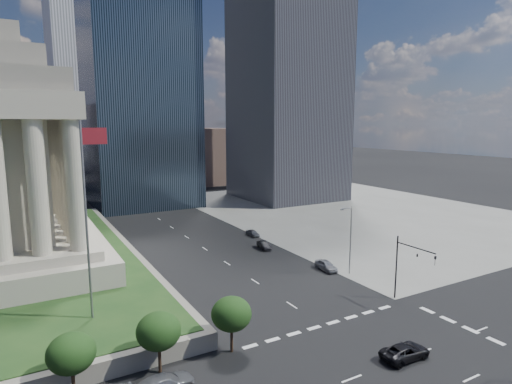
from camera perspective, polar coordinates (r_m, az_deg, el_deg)
ground at (r=125.23m, az=-16.23°, el=-1.21°), size 500.00×500.00×0.00m
sidewalk_ne at (r=111.01m, az=12.88°, el=-2.36°), size 68.00×90.00×0.03m
flagpole at (r=45.40m, az=-21.56°, el=-2.30°), size 2.52×0.24×20.00m
midrise_glass at (r=119.27m, az=-15.35°, el=12.81°), size 26.00×26.00×60.00m
highrise_ne at (r=129.35m, az=4.28°, el=21.74°), size 26.00×28.00×100.00m
building_filler_ne at (r=162.04m, az=-7.78°, el=4.89°), size 20.00×30.00×20.00m
building_filler_nw at (r=150.43m, az=-30.41°, el=4.95°), size 24.00×30.00×28.00m
traffic_signal_ne at (r=55.03m, az=19.66°, el=-8.72°), size 0.30×5.74×8.00m
street_lamp_north at (r=63.06m, az=12.39°, el=-5.75°), size 2.13×0.22×10.00m
pickup_truck at (r=44.50m, az=19.26°, el=-19.44°), size 2.39×5.01×1.38m
suv_grey at (r=38.58m, az=-12.26°, el=-23.77°), size 5.58×2.89×1.55m
parked_sedan_near at (r=65.41m, az=9.34°, el=-9.62°), size 2.09×4.46×1.47m
parked_sedan_mid at (r=75.12m, az=1.06°, el=-7.10°), size 1.96×4.08×1.29m
parked_sedan_far at (r=83.44m, az=-0.43°, el=-5.47°), size 1.45×3.60×1.23m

